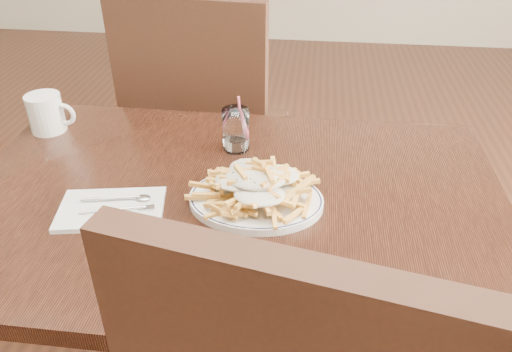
# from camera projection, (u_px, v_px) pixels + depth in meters

# --- Properties ---
(table) EXTENTS (1.20, 0.80, 0.75)m
(table) POSITION_uv_depth(u_px,v_px,m) (230.00, 222.00, 1.13)
(table) COLOR black
(table) RESTS_ON ground
(chair_far) EXTENTS (0.52, 0.52, 1.04)m
(chair_far) POSITION_uv_depth(u_px,v_px,m) (205.00, 124.00, 1.72)
(chair_far) COLOR #321A10
(chair_far) RESTS_ON ground
(fries_plate) EXTENTS (0.30, 0.26, 0.02)m
(fries_plate) POSITION_uv_depth(u_px,v_px,m) (256.00, 200.00, 1.05)
(fries_plate) COLOR white
(fries_plate) RESTS_ON table
(loaded_fries) EXTENTS (0.25, 0.20, 0.07)m
(loaded_fries) POSITION_uv_depth(u_px,v_px,m) (256.00, 181.00, 1.02)
(loaded_fries) COLOR gold
(loaded_fries) RESTS_ON fries_plate
(napkin) EXTENTS (0.23, 0.18, 0.01)m
(napkin) POSITION_uv_depth(u_px,v_px,m) (111.00, 209.00, 1.03)
(napkin) COLOR silver
(napkin) RESTS_ON table
(cutlery) EXTENTS (0.17, 0.10, 0.01)m
(cutlery) POSITION_uv_depth(u_px,v_px,m) (112.00, 205.00, 1.03)
(cutlery) COLOR silver
(cutlery) RESTS_ON napkin
(water_glass) EXTENTS (0.07, 0.07, 0.15)m
(water_glass) POSITION_uv_depth(u_px,v_px,m) (236.00, 132.00, 1.23)
(water_glass) COLOR white
(water_glass) RESTS_ON table
(coffee_mug) EXTENTS (0.13, 0.09, 0.10)m
(coffee_mug) POSITION_uv_depth(u_px,v_px,m) (47.00, 113.00, 1.31)
(coffee_mug) COLOR white
(coffee_mug) RESTS_ON table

